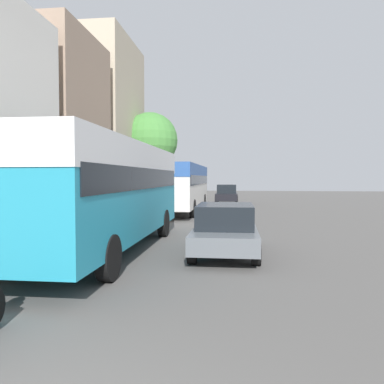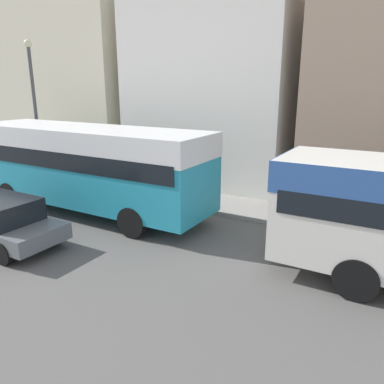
# 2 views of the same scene
# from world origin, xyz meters

# --- Properties ---
(sidewalk) EXTENTS (2.20, 120.00, 0.15)m
(sidewalk) POSITION_xyz_m (-5.10, 0.00, 0.07)
(sidewalk) COLOR gray
(sidewalk) RESTS_ON ground_plane
(building_corner) EXTENTS (5.27, 8.76, 12.98)m
(building_corner) POSITION_xyz_m (-8.83, 1.75, 6.49)
(building_corner) COLOR beige
(building_corner) RESTS_ON ground_plane
(building_midblock) EXTENTS (6.52, 7.67, 8.94)m
(building_midblock) POSITION_xyz_m (-9.46, 10.81, 4.47)
(building_midblock) COLOR silver
(building_midblock) RESTS_ON ground_plane
(bus_lead) EXTENTS (2.67, 9.80, 3.18)m
(bus_lead) POSITION_xyz_m (-2.01, 8.84, 2.06)
(bus_lead) COLOR teal
(bus_lead) RESTS_ON ground_plane
(car_far_curb) EXTENTS (1.83, 3.97, 1.44)m
(car_far_curb) POSITION_xyz_m (1.55, 8.86, 0.75)
(car_far_curb) COLOR slate
(car_far_curb) RESTS_ON ground_plane
(lamp_post) EXTENTS (0.36, 0.36, 6.50)m
(lamp_post) POSITION_xyz_m (-4.35, 3.30, 3.97)
(lamp_post) COLOR #47474C
(lamp_post) RESTS_ON sidewalk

